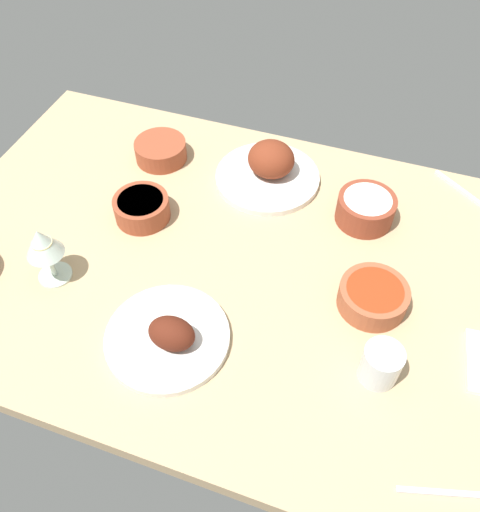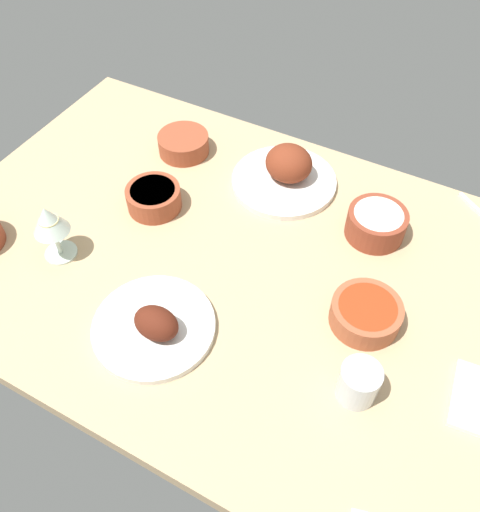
% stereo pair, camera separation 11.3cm
% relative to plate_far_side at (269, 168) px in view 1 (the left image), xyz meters
% --- Properties ---
extents(dining_table, '(1.40, 0.90, 0.04)m').
position_rel_plate_far_side_xyz_m(dining_table, '(-0.02, 0.28, -0.05)').
color(dining_table, tan).
rests_on(dining_table, ground).
extents(plate_far_side, '(0.26, 0.26, 0.10)m').
position_rel_plate_far_side_xyz_m(plate_far_side, '(0.00, 0.00, 0.00)').
color(plate_far_side, silver).
rests_on(plate_far_side, dining_table).
extents(plate_center_main, '(0.24, 0.24, 0.08)m').
position_rel_plate_far_side_xyz_m(plate_center_main, '(0.04, 0.51, -0.01)').
color(plate_center_main, silver).
rests_on(plate_center_main, dining_table).
extents(bowl_cream, '(0.13, 0.13, 0.06)m').
position_rel_plate_far_side_xyz_m(bowl_cream, '(-0.25, 0.06, 0.00)').
color(bowl_cream, brown).
rests_on(bowl_cream, dining_table).
extents(bowl_sauce, '(0.14, 0.14, 0.05)m').
position_rel_plate_far_side_xyz_m(bowl_sauce, '(-0.31, 0.29, -0.00)').
color(bowl_sauce, '#A35133').
rests_on(bowl_sauce, dining_table).
extents(bowl_potatoes, '(0.13, 0.13, 0.05)m').
position_rel_plate_far_side_xyz_m(bowl_potatoes, '(0.28, 0.02, -0.01)').
color(bowl_potatoes, brown).
rests_on(bowl_potatoes, dining_table).
extents(bowl_pasta, '(0.13, 0.13, 0.05)m').
position_rel_plate_far_side_xyz_m(bowl_pasta, '(0.24, 0.22, -0.00)').
color(bowl_pasta, brown).
rests_on(bowl_pasta, dining_table).
extents(wine_glass, '(0.08, 0.08, 0.14)m').
position_rel_plate_far_side_xyz_m(wine_glass, '(0.34, 0.44, 0.07)').
color(wine_glass, silver).
rests_on(wine_glass, dining_table).
extents(water_tumbler, '(0.07, 0.07, 0.08)m').
position_rel_plate_far_side_xyz_m(water_tumbler, '(-0.35, 0.45, 0.01)').
color(water_tumbler, silver).
rests_on(water_tumbler, dining_table).
extents(fork_loose, '(0.16, 0.12, 0.01)m').
position_rel_plate_far_side_xyz_m(fork_loose, '(-0.47, -0.10, -0.03)').
color(fork_loose, silver).
rests_on(fork_loose, dining_table).
extents(spoon_loose, '(0.18, 0.06, 0.01)m').
position_rel_plate_far_side_xyz_m(spoon_loose, '(-0.50, 0.62, -0.03)').
color(spoon_loose, silver).
rests_on(spoon_loose, dining_table).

